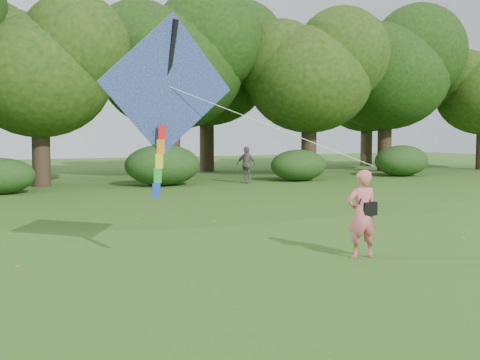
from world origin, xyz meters
name	(u,v)px	position (x,y,z in m)	size (l,w,h in m)	color
ground	(353,274)	(0.00, 0.00, 0.00)	(100.00, 100.00, 0.00)	#265114
man_kite_flyer	(362,214)	(0.96, 0.99, 0.85)	(0.62, 0.40, 1.69)	#D86966
bystander_right	(246,165)	(7.02, 17.37, 0.88)	(1.03, 0.43, 1.77)	#6A615F
crossbody_bag	(368,208)	(1.08, 0.96, 0.96)	(0.43, 0.20, 0.69)	black
flying_kite	(167,88)	(-2.52, 2.14, 3.19)	(5.02, 1.57, 3.26)	#2867AE
tree_line	(104,71)	(1.67, 22.88, 5.60)	(54.70, 15.30, 9.48)	#3A2D1E
shrub_band	(82,169)	(-0.72, 17.60, 0.86)	(39.15, 3.22, 1.88)	#264919
fallen_leaves	(218,234)	(-0.36, 4.69, 0.01)	(9.99, 11.87, 0.01)	olive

